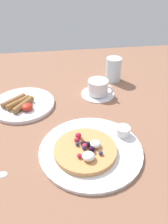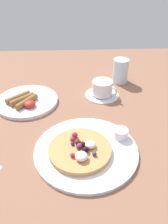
# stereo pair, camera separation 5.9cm
# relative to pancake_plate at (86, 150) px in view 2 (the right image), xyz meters

# --- Properties ---
(ground_plane) EXTENTS (1.56, 1.37, 0.03)m
(ground_plane) POSITION_rel_pancake_plate_xyz_m (-0.04, 0.15, -0.02)
(ground_plane) COLOR #885D47
(pancake_plate) EXTENTS (0.30, 0.30, 0.01)m
(pancake_plate) POSITION_rel_pancake_plate_xyz_m (0.00, 0.00, 0.00)
(pancake_plate) COLOR white
(pancake_plate) RESTS_ON ground_plane
(pancake_with_berries) EXTENTS (0.18, 0.18, 0.04)m
(pancake_with_berries) POSITION_rel_pancake_plate_xyz_m (-0.02, -0.01, 0.01)
(pancake_with_berries) COLOR tan
(pancake_with_berries) RESTS_ON pancake_plate
(syrup_ramekin) EXTENTS (0.04, 0.04, 0.03)m
(syrup_ramekin) POSITION_rel_pancake_plate_xyz_m (0.11, 0.05, 0.02)
(syrup_ramekin) COLOR white
(syrup_ramekin) RESTS_ON pancake_plate
(breakfast_plate) EXTENTS (0.23, 0.23, 0.01)m
(breakfast_plate) POSITION_rel_pancake_plate_xyz_m (-0.21, 0.27, 0.00)
(breakfast_plate) COLOR white
(breakfast_plate) RESTS_ON ground_plane
(fried_breakfast) EXTENTS (0.12, 0.12, 0.02)m
(fried_breakfast) POSITION_rel_pancake_plate_xyz_m (-0.22, 0.25, 0.02)
(fried_breakfast) COLOR brown
(fried_breakfast) RESTS_ON breakfast_plate
(coffee_saucer) EXTENTS (0.14, 0.14, 0.01)m
(coffee_saucer) POSITION_rel_pancake_plate_xyz_m (0.08, 0.31, -0.00)
(coffee_saucer) COLOR white
(coffee_saucer) RESTS_ON ground_plane
(coffee_cup) EXTENTS (0.09, 0.09, 0.06)m
(coffee_cup) POSITION_rel_pancake_plate_xyz_m (0.08, 0.31, 0.03)
(coffee_cup) COLOR white
(coffee_cup) RESTS_ON coffee_saucer
(water_glass) EXTENTS (0.07, 0.07, 0.10)m
(water_glass) POSITION_rel_pancake_plate_xyz_m (0.17, 0.43, 0.05)
(water_glass) COLOR silver
(water_glass) RESTS_ON ground_plane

